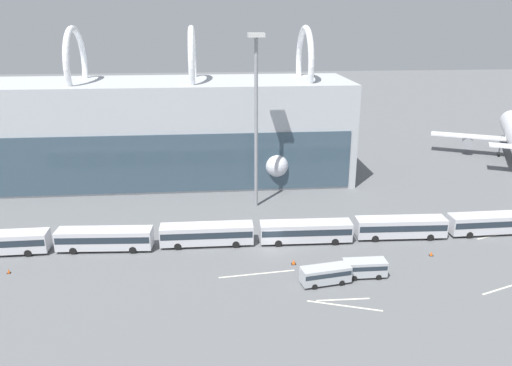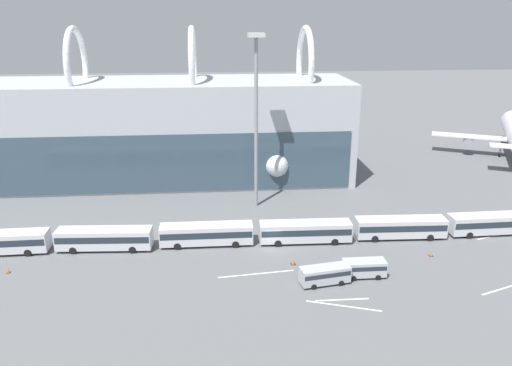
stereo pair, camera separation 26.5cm
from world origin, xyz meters
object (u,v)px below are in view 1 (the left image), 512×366
(shuttle_bus_3, at_px, (306,230))
(traffic_cone_2, at_px, (431,254))
(airliner_at_gate_far, at_px, (255,140))
(shuttle_bus_2, at_px, (207,233))
(shuttle_bus_4, at_px, (401,226))
(traffic_cone_0, at_px, (9,271))
(service_van_crossing, at_px, (365,267))
(service_van_foreground, at_px, (326,274))
(traffic_cone_1, at_px, (294,262))
(shuttle_bus_5, at_px, (492,222))
(shuttle_bus_1, at_px, (105,238))
(floodlight_mast, at_px, (256,99))

(shuttle_bus_3, bearing_deg, traffic_cone_2, -18.02)
(airliner_at_gate_far, height_order, traffic_cone_2, airliner_at_gate_far)
(shuttle_bus_2, relative_size, shuttle_bus_3, 1.00)
(shuttle_bus_4, height_order, traffic_cone_0, shuttle_bus_4)
(service_van_crossing, relative_size, traffic_cone_2, 9.09)
(shuttle_bus_2, distance_m, service_van_foreground, 18.55)
(traffic_cone_1, bearing_deg, shuttle_bus_4, 21.81)
(shuttle_bus_5, xyz_separation_m, traffic_cone_0, (-66.43, -5.96, -1.49))
(shuttle_bus_5, distance_m, traffic_cone_1, 31.32)
(shuttle_bus_4, height_order, service_van_crossing, shuttle_bus_4)
(shuttle_bus_1, relative_size, service_van_crossing, 2.48)
(shuttle_bus_2, bearing_deg, traffic_cone_2, -10.98)
(shuttle_bus_3, distance_m, service_van_foreground, 11.64)
(traffic_cone_0, bearing_deg, floodlight_mast, 31.65)
(shuttle_bus_2, bearing_deg, airliner_at_gate_far, 76.24)
(shuttle_bus_1, xyz_separation_m, floodlight_mast, (22.13, 14.65, 16.26))
(shuttle_bus_2, bearing_deg, shuttle_bus_5, 0.54)
(shuttle_bus_1, distance_m, traffic_cone_1, 25.96)
(shuttle_bus_5, xyz_separation_m, service_van_foreground, (-27.56, -12.04, -0.47))
(service_van_foreground, bearing_deg, shuttle_bus_5, 14.03)
(traffic_cone_0, height_order, traffic_cone_2, traffic_cone_0)
(shuttle_bus_3, distance_m, traffic_cone_2, 17.12)
(traffic_cone_2, bearing_deg, floodlight_mast, 136.74)
(shuttle_bus_5, bearing_deg, shuttle_bus_3, -179.97)
(floodlight_mast, bearing_deg, service_van_foreground, -77.33)
(shuttle_bus_3, relative_size, shuttle_bus_5, 1.00)
(shuttle_bus_3, distance_m, shuttle_bus_4, 13.91)
(shuttle_bus_5, bearing_deg, traffic_cone_2, -153.27)
(shuttle_bus_5, height_order, traffic_cone_1, shuttle_bus_5)
(shuttle_bus_5, xyz_separation_m, traffic_cone_2, (-11.74, -6.12, -1.50))
(shuttle_bus_3, bearing_deg, traffic_cone_0, -170.25)
(shuttle_bus_1, distance_m, shuttle_bus_2, 13.91)
(shuttle_bus_3, height_order, traffic_cone_0, shuttle_bus_3)
(traffic_cone_1, bearing_deg, service_van_foreground, -60.23)
(shuttle_bus_2, distance_m, shuttle_bus_5, 41.71)
(service_van_crossing, distance_m, traffic_cone_1, 9.10)
(shuttle_bus_1, distance_m, floodlight_mast, 31.12)
(airliner_at_gate_far, bearing_deg, shuttle_bus_4, 16.34)
(shuttle_bus_2, height_order, traffic_cone_1, shuttle_bus_2)
(shuttle_bus_3, xyz_separation_m, shuttle_bus_4, (13.90, 0.23, 0.00))
(shuttle_bus_4, bearing_deg, traffic_cone_1, -156.03)
(traffic_cone_0, bearing_deg, service_van_crossing, -6.25)
(traffic_cone_1, bearing_deg, shuttle_bus_1, 165.43)
(shuttle_bus_1, xyz_separation_m, shuttle_bus_4, (41.71, 0.13, 0.00))
(service_van_foreground, relative_size, traffic_cone_2, 10.79)
(shuttle_bus_1, distance_m, shuttle_bus_5, 55.62)
(service_van_foreground, bearing_deg, shuttle_bus_3, 81.67)
(shuttle_bus_5, xyz_separation_m, service_van_crossing, (-22.39, -10.78, -0.49))
(shuttle_bus_1, distance_m, shuttle_bus_4, 41.71)
(shuttle_bus_4, height_order, floodlight_mast, floodlight_mast)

